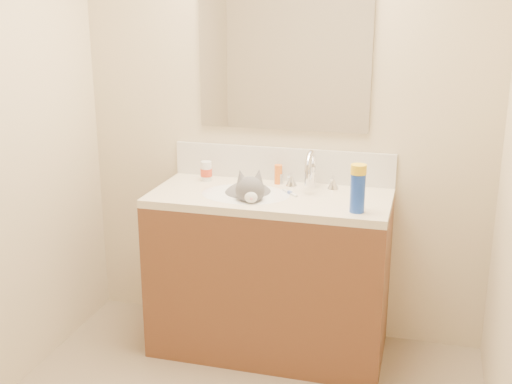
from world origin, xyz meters
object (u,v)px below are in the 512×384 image
Objects in this scene: silver_jar at (279,178)px; basin at (246,207)px; faucet at (311,173)px; spray_can at (358,193)px; vanity_cabinet at (270,276)px; pill_bottle at (206,171)px; amber_bottle at (278,174)px; cat at (249,200)px.

basin is at bearing -116.84° from silver_jar.
faucet is at bearing 29.12° from basin.
spray_can is (0.57, -0.14, 0.16)m from basin.
silver_jar reaches higher than vanity_cabinet.
pill_bottle is 0.91m from spray_can.
basin is at bearing -150.88° from faucet.
faucet is 0.20m from silver_jar.
amber_bottle is at bearing 91.43° from vanity_cabinet.
vanity_cabinet is 0.52m from silver_jar.
faucet reaches higher than pill_bottle.
vanity_cabinet is 2.67× the size of basin.
basin is 1.09× the size of cat.
silver_jar is 0.59m from spray_can.
basin reaches higher than vanity_cabinet.
spray_can is (0.85, -0.32, 0.04)m from pill_bottle.
silver_jar is (0.10, 0.21, 0.06)m from cat.
basin is 0.28m from silver_jar.
pill_bottle reaches higher than silver_jar.
cat is 0.60m from spray_can.
cat is (0.01, 0.02, 0.04)m from basin.
faucet is at bearing -17.48° from amber_bottle.
basin is 0.38m from faucet.
basin is at bearing -117.06° from amber_bottle.
spray_can reaches higher than cat.
amber_bottle is 0.55× the size of spray_can.
cat reaches higher than basin.
spray_can is (0.27, -0.31, 0.01)m from faucet.
vanity_cabinet is 0.43m from cat.
faucet is 2.72× the size of amber_bottle.
silver_jar is (-0.00, 0.20, 0.48)m from vanity_cabinet.
cat is 0.34m from pill_bottle.
vanity_cabinet is at bearing 159.31° from spray_can.
cat is at bearing -30.32° from pill_bottle.
faucet reaches higher than spray_can.
pill_bottle is (-0.27, 0.18, 0.12)m from basin.
silver_jar is at bearing 140.86° from spray_can.
cat is at bearing -115.90° from silver_jar.
basin is 2.43× the size of spray_can.
basin is 4.37× the size of amber_bottle.
basin is 8.13× the size of silver_jar.
spray_can reaches higher than vanity_cabinet.
vanity_cabinet is at bearing -88.57° from amber_bottle.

